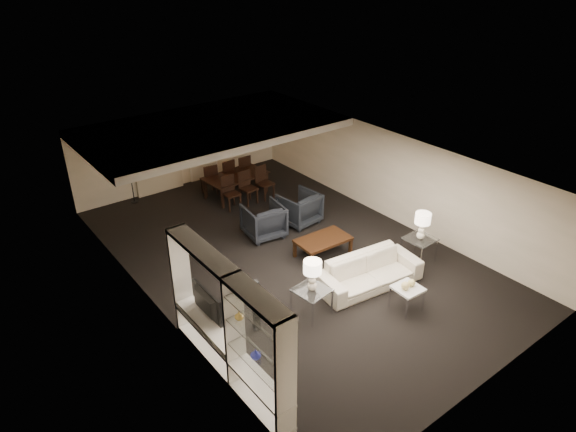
% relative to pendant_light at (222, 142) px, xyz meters
% --- Properties ---
extents(floor, '(11.00, 11.00, 0.00)m').
position_rel_pendant_light_xyz_m(floor, '(-0.30, -3.50, -1.92)').
color(floor, black).
rests_on(floor, ground).
extents(ceiling, '(7.00, 11.00, 0.02)m').
position_rel_pendant_light_xyz_m(ceiling, '(-0.30, -3.50, 0.58)').
color(ceiling, silver).
rests_on(ceiling, ground).
extents(wall_back, '(7.00, 0.02, 2.50)m').
position_rel_pendant_light_xyz_m(wall_back, '(-0.30, 2.00, -0.67)').
color(wall_back, beige).
rests_on(wall_back, ground).
extents(wall_front, '(7.00, 0.02, 2.50)m').
position_rel_pendant_light_xyz_m(wall_front, '(-0.30, -9.00, -0.67)').
color(wall_front, beige).
rests_on(wall_front, ground).
extents(wall_left, '(0.02, 11.00, 2.50)m').
position_rel_pendant_light_xyz_m(wall_left, '(-3.80, -3.50, -0.67)').
color(wall_left, beige).
rests_on(wall_left, ground).
extents(wall_right, '(0.02, 11.00, 2.50)m').
position_rel_pendant_light_xyz_m(wall_right, '(3.20, -3.50, -0.67)').
color(wall_right, beige).
rests_on(wall_right, ground).
extents(ceiling_soffit, '(7.00, 4.00, 0.20)m').
position_rel_pendant_light_xyz_m(ceiling_soffit, '(-0.30, 0.00, 0.48)').
color(ceiling_soffit, silver).
rests_on(ceiling_soffit, ceiling).
extents(curtains, '(1.50, 0.12, 2.40)m').
position_rel_pendant_light_xyz_m(curtains, '(-1.20, 1.92, -0.72)').
color(curtains, beige).
rests_on(curtains, wall_back).
extents(door, '(0.90, 0.05, 2.10)m').
position_rel_pendant_light_xyz_m(door, '(0.40, 1.97, -0.87)').
color(door, silver).
rests_on(door, wall_back).
extents(painting, '(0.95, 0.04, 0.65)m').
position_rel_pendant_light_xyz_m(painting, '(1.80, 1.96, -0.37)').
color(painting, '#142D38').
rests_on(painting, wall_back).
extents(media_unit, '(0.38, 3.40, 2.35)m').
position_rel_pendant_light_xyz_m(media_unit, '(-3.61, -6.10, -0.74)').
color(media_unit, white).
rests_on(media_unit, wall_left).
extents(pendant_light, '(0.52, 0.52, 0.24)m').
position_rel_pendant_light_xyz_m(pendant_light, '(0.00, 0.00, 0.00)').
color(pendant_light, '#D8591E').
rests_on(pendant_light, ceiling_soffit).
extents(sofa, '(2.53, 1.25, 0.71)m').
position_rel_pendant_light_xyz_m(sofa, '(0.37, -5.64, -1.57)').
color(sofa, beige).
rests_on(sofa, floor).
extents(coffee_table, '(1.37, 0.84, 0.48)m').
position_rel_pendant_light_xyz_m(coffee_table, '(0.37, -4.04, -1.68)').
color(coffee_table, black).
rests_on(coffee_table, floor).
extents(armchair_left, '(1.09, 1.11, 0.90)m').
position_rel_pendant_light_xyz_m(armchair_left, '(-0.23, -2.34, -1.47)').
color(armchair_left, black).
rests_on(armchair_left, floor).
extents(armchair_right, '(1.06, 1.08, 0.90)m').
position_rel_pendant_light_xyz_m(armchair_right, '(0.97, -2.34, -1.47)').
color(armchair_right, black).
rests_on(armchair_right, floor).
extents(side_table_left, '(0.75, 0.75, 0.62)m').
position_rel_pendant_light_xyz_m(side_table_left, '(-1.33, -5.64, -1.61)').
color(side_table_left, silver).
rests_on(side_table_left, floor).
extents(side_table_right, '(0.69, 0.69, 0.62)m').
position_rel_pendant_light_xyz_m(side_table_right, '(2.07, -5.64, -1.61)').
color(side_table_right, white).
rests_on(side_table_right, floor).
extents(table_lamp_left, '(0.38, 0.38, 0.69)m').
position_rel_pendant_light_xyz_m(table_lamp_left, '(-1.33, -5.64, -0.95)').
color(table_lamp_left, '#EEDFC9').
rests_on(table_lamp_left, side_table_left).
extents(table_lamp_right, '(0.38, 0.38, 0.69)m').
position_rel_pendant_light_xyz_m(table_lamp_right, '(2.07, -5.64, -0.95)').
color(table_lamp_right, white).
rests_on(table_lamp_right, side_table_right).
extents(marble_table, '(0.58, 0.58, 0.55)m').
position_rel_pendant_light_xyz_m(marble_table, '(0.37, -6.74, -1.64)').
color(marble_table, white).
rests_on(marble_table, floor).
extents(gold_gourd_a, '(0.18, 0.18, 0.18)m').
position_rel_pendant_light_xyz_m(gold_gourd_a, '(0.27, -6.74, -1.28)').
color(gold_gourd_a, '#EBD27C').
rests_on(gold_gourd_a, marble_table).
extents(gold_gourd_b, '(0.16, 0.16, 0.16)m').
position_rel_pendant_light_xyz_m(gold_gourd_b, '(0.47, -6.74, -1.29)').
color(gold_gourd_b, '#DCCB74').
rests_on(gold_gourd_b, marble_table).
extents(television, '(0.98, 0.13, 0.56)m').
position_rel_pendant_light_xyz_m(television, '(-3.58, -5.18, -0.89)').
color(television, black).
rests_on(television, media_unit).
extents(vase_blue, '(0.17, 0.17, 0.18)m').
position_rel_pendant_light_xyz_m(vase_blue, '(-3.61, -6.97, -0.77)').
color(vase_blue, '#252CA3').
rests_on(vase_blue, media_unit).
extents(vase_amber, '(0.15, 0.15, 0.16)m').
position_rel_pendant_light_xyz_m(vase_amber, '(-3.61, -6.53, -0.28)').
color(vase_amber, gold).
rests_on(vase_amber, media_unit).
extents(floor_speaker, '(0.15, 0.15, 1.17)m').
position_rel_pendant_light_xyz_m(floor_speaker, '(-2.52, -5.35, -1.33)').
color(floor_speaker, black).
rests_on(floor_speaker, floor).
extents(dining_table, '(2.01, 1.24, 0.67)m').
position_rel_pendant_light_xyz_m(dining_table, '(0.54, 0.17, -1.58)').
color(dining_table, black).
rests_on(dining_table, floor).
extents(chair_nl, '(0.48, 0.48, 1.00)m').
position_rel_pendant_light_xyz_m(chair_nl, '(-0.06, -0.48, -1.42)').
color(chair_nl, black).
rests_on(chair_nl, floor).
extents(chair_nm, '(0.49, 0.49, 1.00)m').
position_rel_pendant_light_xyz_m(chair_nm, '(0.54, -0.48, -1.42)').
color(chair_nm, black).
rests_on(chair_nm, floor).
extents(chair_nr, '(0.52, 0.52, 1.00)m').
position_rel_pendant_light_xyz_m(chair_nr, '(1.14, -0.48, -1.42)').
color(chair_nr, black).
rests_on(chair_nr, floor).
extents(chair_fl, '(0.52, 0.52, 1.00)m').
position_rel_pendant_light_xyz_m(chair_fl, '(-0.06, 0.82, -1.42)').
color(chair_fl, black).
rests_on(chair_fl, floor).
extents(chair_fm, '(0.49, 0.49, 1.00)m').
position_rel_pendant_light_xyz_m(chair_fm, '(0.54, 0.82, -1.42)').
color(chair_fm, black).
rests_on(chair_fm, floor).
extents(chair_fr, '(0.46, 0.46, 1.00)m').
position_rel_pendant_light_xyz_m(chair_fr, '(1.14, 0.82, -1.42)').
color(chair_fr, black).
rests_on(chair_fr, floor).
extents(floor_lamp, '(0.25, 0.25, 1.50)m').
position_rel_pendant_light_xyz_m(floor_lamp, '(-2.17, 1.70, -1.17)').
color(floor_lamp, black).
rests_on(floor_lamp, floor).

